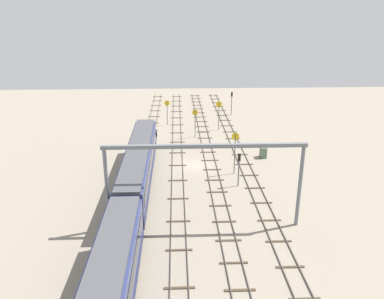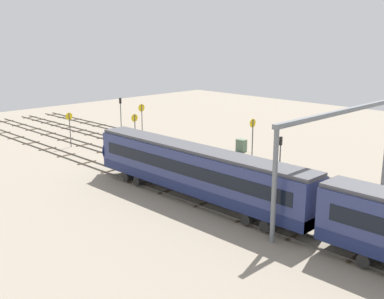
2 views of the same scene
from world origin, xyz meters
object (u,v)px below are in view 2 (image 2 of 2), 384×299
object	(u,v)px
signal_light_trackside_approach	(121,108)
signal_light_trackside_departure	(280,150)
speed_sign_far_trackside	(135,127)
speed_sign_mid_trackside	(142,116)
overhead_gantry	(342,135)
relay_cabinet	(241,145)
speed_sign_near_foreground	(70,124)
train	(314,207)
speed_sign_distant_end	(252,136)

from	to	relation	value
signal_light_trackside_approach	signal_light_trackside_departure	world-z (taller)	signal_light_trackside_approach
speed_sign_far_trackside	signal_light_trackside_departure	xyz separation A→B (m)	(-19.09, -4.31, -0.40)
speed_sign_mid_trackside	signal_light_trackside_approach	world-z (taller)	speed_sign_mid_trackside
speed_sign_mid_trackside	signal_light_trackside_approach	size ratio (longest dim) A/B	1.09
overhead_gantry	signal_light_trackside_approach	size ratio (longest dim) A/B	4.00
speed_sign_mid_trackside	relay_cabinet	world-z (taller)	speed_sign_mid_trackside
signal_light_trackside_departure	speed_sign_near_foreground	bearing A→B (deg)	18.71
signal_light_trackside_departure	overhead_gantry	bearing A→B (deg)	152.42
speed_sign_near_foreground	relay_cabinet	size ratio (longest dim) A/B	2.93
train	speed_sign_near_foreground	size ratio (longest dim) A/B	10.99
speed_sign_far_trackside	speed_sign_distant_end	world-z (taller)	speed_sign_distant_end
speed_sign_near_foreground	relay_cabinet	xyz separation A→B (m)	(-17.44, -14.17, -2.26)
train	relay_cabinet	bearing A→B (deg)	-39.65
relay_cabinet	overhead_gantry	bearing A→B (deg)	151.96
speed_sign_far_trackside	relay_cabinet	world-z (taller)	speed_sign_far_trackside
train	overhead_gantry	size ratio (longest dim) A/B	2.66
train	signal_light_trackside_approach	bearing A→B (deg)	-19.42
speed_sign_near_foreground	signal_light_trackside_departure	distance (m)	28.31
train	speed_sign_far_trackside	size ratio (longest dim) A/B	10.61
overhead_gantry	signal_light_trackside_approach	world-z (taller)	overhead_gantry
train	signal_light_trackside_approach	size ratio (longest dim) A/B	10.64
train	signal_light_trackside_approach	distance (m)	47.01
train	overhead_gantry	xyz separation A→B (m)	(1.96, -7.12, 3.84)
speed_sign_near_foreground	speed_sign_distant_end	xyz separation A→B (m)	(-23.07, -9.13, 0.59)
signal_light_trackside_approach	speed_sign_near_foreground	bearing A→B (deg)	116.52
speed_sign_distant_end	train	bearing A→B (deg)	141.21
train	signal_light_trackside_departure	bearing A→B (deg)	-46.92
speed_sign_far_trackside	train	bearing A→B (deg)	165.88
signal_light_trackside_departure	train	bearing A→B (deg)	133.08
relay_cabinet	signal_light_trackside_departure	bearing A→B (deg)	151.51
overhead_gantry	speed_sign_far_trackside	xyz separation A→B (m)	(28.26, -0.49, -3.36)
speed_sign_near_foreground	signal_light_trackside_departure	xyz separation A→B (m)	(-26.81, -9.08, -0.31)
speed_sign_far_trackside	relay_cabinet	bearing A→B (deg)	-135.96
speed_sign_near_foreground	speed_sign_mid_trackside	world-z (taller)	speed_sign_mid_trackside
train	speed_sign_mid_trackside	size ratio (longest dim) A/B	9.76
speed_sign_near_foreground	signal_light_trackside_departure	bearing A→B (deg)	-161.29
overhead_gantry	speed_sign_mid_trackside	distance (m)	32.84
train	signal_light_trackside_approach	world-z (taller)	train
train	overhead_gantry	bearing A→B (deg)	-74.58
speed_sign_mid_trackside	signal_light_trackside_approach	distance (m)	10.69
speed_sign_mid_trackside	signal_light_trackside_departure	size ratio (longest dim) A/B	1.24
speed_sign_near_foreground	speed_sign_distant_end	size ratio (longest dim) A/B	0.82
signal_light_trackside_approach	speed_sign_mid_trackside	bearing A→B (deg)	159.99
train	speed_sign_far_trackside	xyz separation A→B (m)	(30.22, -7.60, 0.48)
train	speed_sign_mid_trackside	world-z (taller)	speed_sign_mid_trackside
speed_sign_distant_end	speed_sign_far_trackside	bearing A→B (deg)	15.83
speed_sign_near_foreground	speed_sign_distant_end	bearing A→B (deg)	-158.42
speed_sign_near_foreground	signal_light_trackside_departure	world-z (taller)	speed_sign_near_foreground
speed_sign_mid_trackside	speed_sign_distant_end	bearing A→B (deg)	179.93
signal_light_trackside_approach	signal_light_trackside_departure	distance (m)	33.42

